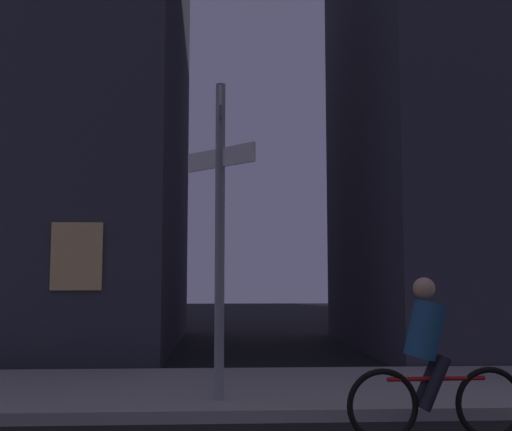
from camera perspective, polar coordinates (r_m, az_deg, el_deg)
The scene contains 3 objects.
sidewalk_kerb at distance 9.09m, azimuth 4.60°, elevation -15.41°, with size 40.00×3.43×0.14m, color #9E9991.
signpost at distance 7.87m, azimuth -3.28°, elevation 0.36°, with size 0.85×1.40×3.92m.
cyclist at distance 6.65m, azimuth 15.53°, elevation -12.86°, with size 1.82×0.34×1.61m.
Camera 1 is at (-1.18, -2.57, 1.59)m, focal length 44.26 mm.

